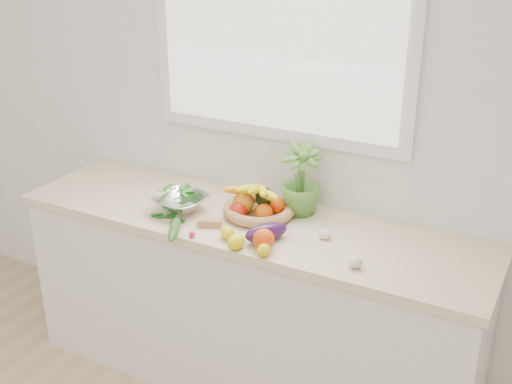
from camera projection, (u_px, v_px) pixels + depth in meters
The scene contains 20 objects.
back_wall at pixel (279, 107), 3.00m from camera, with size 4.50×0.02×2.70m, color white.
counter_cabinet at pixel (249, 305), 3.13m from camera, with size 2.20×0.58×0.86m, color silver.
countertop at pixel (248, 222), 2.95m from camera, with size 2.24×0.62×0.04m, color beige.
window_frame at pixel (279, 21), 2.83m from camera, with size 1.30×0.03×1.10m, color white.
window_pane at pixel (277, 21), 2.82m from camera, with size 1.18×0.01×0.98m, color white.
orange_loose at pixel (264, 239), 2.65m from camera, with size 0.09×0.09×0.09m, color #EC4007.
lemon_a at pixel (236, 242), 2.66m from camera, with size 0.07×0.08×0.07m, color yellow.
lemon_b at pixel (264, 250), 2.61m from camera, with size 0.05×0.07×0.05m, color #DEB70C.
lemon_c at pixel (227, 233), 2.75m from camera, with size 0.06×0.07×0.06m, color yellow.
apple at pixel (238, 211), 2.92m from camera, with size 0.08×0.08×0.08m, color red.
ginger at pixel (210, 223), 2.86m from camera, with size 0.11×0.04×0.03m, color tan.
garlic_a at pixel (268, 231), 2.77m from camera, with size 0.05×0.05×0.04m, color beige.
garlic_b at pixel (325, 234), 2.75m from camera, with size 0.05×0.05×0.04m, color white.
garlic_c at pixel (355, 262), 2.52m from camera, with size 0.06×0.06×0.05m, color beige.
eggplant at pixel (266, 232), 2.73m from camera, with size 0.08×0.20×0.08m, color #2F103C.
cucumber at pixel (175, 228), 2.80m from camera, with size 0.04×0.24×0.04m, color #185218.
radish at pixel (192, 235), 2.76m from camera, with size 0.03×0.03×0.03m, color red.
potted_herb at pixel (301, 180), 2.93m from camera, with size 0.19×0.19×0.34m, color #4A812F.
fruit_basket at pixel (258, 205), 2.95m from camera, with size 0.39×0.39×0.18m.
colander_with_spinach at pixel (181, 199), 2.98m from camera, with size 0.27×0.27×0.12m.
Camera 1 is at (1.28, -0.37, 2.18)m, focal length 45.00 mm.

